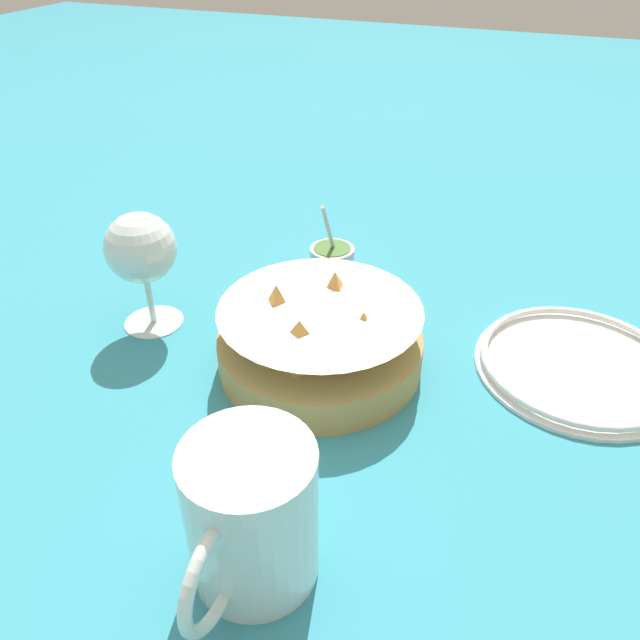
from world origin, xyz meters
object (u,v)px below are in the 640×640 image
sauce_cup (332,258)px  beer_mug (251,520)px  wine_glass (141,252)px  food_basket (320,339)px  side_plate (579,365)px

sauce_cup → beer_mug: (0.43, 0.10, 0.03)m
beer_mug → wine_glass: bearing=-134.0°
wine_glass → beer_mug: 0.35m
food_basket → beer_mug: size_ratio=1.54×
food_basket → beer_mug: (0.24, 0.04, 0.02)m
side_plate → beer_mug: bearing=-32.6°
food_basket → wine_glass: bearing=-90.8°
wine_glass → sauce_cup: bearing=140.8°
wine_glass → beer_mug: (0.24, 0.25, -0.04)m
sauce_cup → wine_glass: size_ratio=0.79×
food_basket → side_plate: 0.27m
food_basket → side_plate: food_basket is taller
wine_glass → beer_mug: wine_glass is taller
beer_mug → food_basket: bearing=-169.7°
food_basket → side_plate: (-0.09, 0.25, -0.03)m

